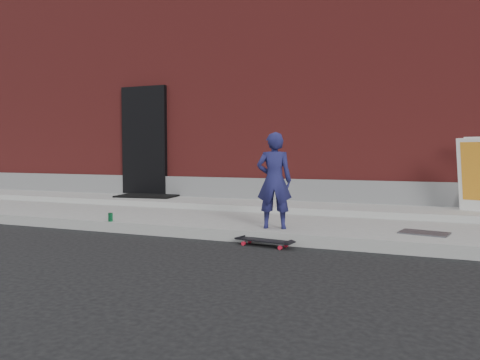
% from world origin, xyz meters
% --- Properties ---
extents(ground, '(80.00, 80.00, 0.00)m').
position_xyz_m(ground, '(0.00, 0.00, 0.00)').
color(ground, black).
rests_on(ground, ground).
extents(sidewalk, '(20.00, 3.00, 0.15)m').
position_xyz_m(sidewalk, '(0.00, 1.50, 0.07)').
color(sidewalk, gray).
rests_on(sidewalk, ground).
extents(apron, '(20.00, 1.20, 0.10)m').
position_xyz_m(apron, '(0.00, 2.40, 0.20)').
color(apron, '#969590').
rests_on(apron, sidewalk).
extents(building, '(20.00, 8.10, 5.00)m').
position_xyz_m(building, '(-0.00, 6.99, 2.50)').
color(building, maroon).
rests_on(building, ground).
extents(child, '(0.52, 0.40, 1.26)m').
position_xyz_m(child, '(1.10, 0.35, 0.78)').
color(child, '#1A1B4A').
rests_on(child, sidewalk).
extents(skateboard, '(0.75, 0.30, 0.08)m').
position_xyz_m(skateboard, '(1.13, -0.12, 0.07)').
color(skateboard, '#B61226').
rests_on(skateboard, ground).
extents(soda_can, '(0.08, 0.08, 0.12)m').
position_xyz_m(soda_can, '(-1.27, 0.05, 0.21)').
color(soda_can, '#187B42').
rests_on(soda_can, sidewalk).
extents(doormat, '(1.26, 1.07, 0.03)m').
position_xyz_m(doormat, '(-2.30, 2.68, 0.27)').
color(doormat, black).
rests_on(doormat, apron).
extents(utility_plate, '(0.62, 0.47, 0.02)m').
position_xyz_m(utility_plate, '(2.94, 0.65, 0.16)').
color(utility_plate, '#4A4A4E').
rests_on(utility_plate, sidewalk).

